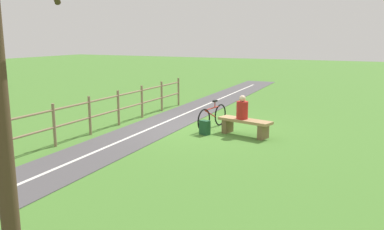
# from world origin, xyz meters

# --- Properties ---
(ground_plane) EXTENTS (80.00, 80.00, 0.00)m
(ground_plane) POSITION_xyz_m (0.00, 0.00, 0.00)
(ground_plane) COLOR #477A2D
(paved_path) EXTENTS (3.17, 36.04, 0.02)m
(paved_path) POSITION_xyz_m (1.29, 4.00, 0.01)
(paved_path) COLOR #4C494C
(paved_path) RESTS_ON ground_plane
(path_centre_line) EXTENTS (1.29, 31.98, 0.00)m
(path_centre_line) POSITION_xyz_m (1.29, 4.00, 0.02)
(path_centre_line) COLOR silver
(path_centre_line) RESTS_ON paved_path
(bench) EXTENTS (1.72, 0.85, 0.50)m
(bench) POSITION_xyz_m (-1.60, 0.37, 0.34)
(bench) COLOR #A88456
(bench) RESTS_ON ground_plane
(person_seated) EXTENTS (0.42, 0.42, 0.71)m
(person_seated) POSITION_xyz_m (-1.50, 0.34, 0.80)
(person_seated) COLOR #B2231E
(person_seated) RESTS_ON bench
(bicycle) EXTENTS (0.28, 1.75, 0.90)m
(bicycle) POSITION_xyz_m (-0.36, -0.09, 0.38)
(bicycle) COLOR black
(bicycle) RESTS_ON ground_plane
(backpack) EXTENTS (0.35, 0.30, 0.44)m
(backpack) POSITION_xyz_m (-0.48, 0.79, 0.22)
(backpack) COLOR #1E4C2D
(backpack) RESTS_ON ground_plane
(fence_roadside) EXTENTS (0.11, 8.79, 1.18)m
(fence_roadside) POSITION_xyz_m (2.64, 0.85, 0.68)
(fence_roadside) COLOR #847051
(fence_roadside) RESTS_ON ground_plane
(tree_near_bench) EXTENTS (1.00, 1.46, 4.66)m
(tree_near_bench) POSITION_xyz_m (-1.23, 8.36, 1.99)
(tree_near_bench) COLOR #473323
(tree_near_bench) RESTS_ON ground_plane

